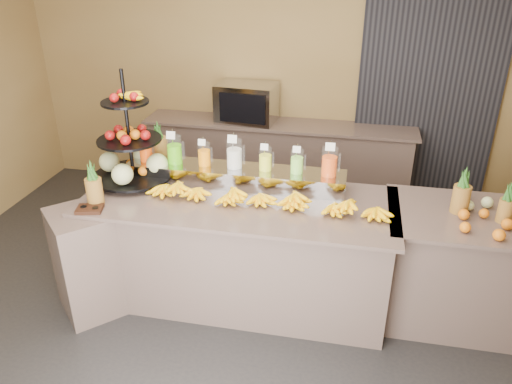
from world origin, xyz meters
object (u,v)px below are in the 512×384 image
(banana_heap, at_px, (263,196))
(condiment_caddy, at_px, (90,209))
(pitcher_tray, at_px, (235,176))
(oven_warmer, at_px, (247,103))
(fruit_stand, at_px, (136,155))
(right_fruit_pile, at_px, (481,214))

(banana_heap, height_order, condiment_caddy, banana_heap)
(banana_heap, bearing_deg, pitcher_tray, 135.03)
(condiment_caddy, distance_m, oven_warmer, 2.47)
(pitcher_tray, height_order, fruit_stand, fruit_stand)
(right_fruit_pile, xyz_separation_m, oven_warmer, (-2.17, 1.95, 0.15))
(banana_heap, distance_m, oven_warmer, 2.06)
(fruit_stand, distance_m, right_fruit_pile, 2.73)
(banana_heap, distance_m, right_fruit_pile, 1.60)
(pitcher_tray, distance_m, condiment_caddy, 1.19)
(pitcher_tray, height_order, right_fruit_pile, right_fruit_pile)
(pitcher_tray, xyz_separation_m, fruit_stand, (-0.82, -0.11, 0.17))
(pitcher_tray, relative_size, right_fruit_pile, 4.52)
(condiment_caddy, height_order, oven_warmer, oven_warmer)
(pitcher_tray, xyz_separation_m, condiment_caddy, (-0.97, -0.69, -0.06))
(pitcher_tray, distance_m, banana_heap, 0.43)
(pitcher_tray, relative_size, oven_warmer, 2.84)
(pitcher_tray, height_order, banana_heap, banana_heap)
(pitcher_tray, bearing_deg, condiment_caddy, -144.64)
(banana_heap, distance_m, fruit_stand, 1.15)
(banana_heap, xyz_separation_m, fruit_stand, (-1.12, 0.19, 0.17))
(banana_heap, xyz_separation_m, condiment_caddy, (-1.27, -0.39, -0.05))
(fruit_stand, bearing_deg, right_fruit_pile, -18.36)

